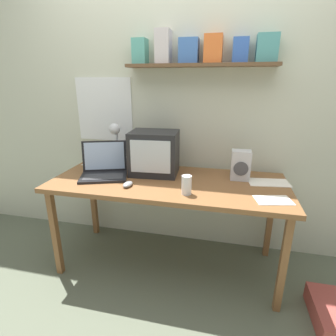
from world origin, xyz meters
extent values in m
plane|color=#5E6552|center=(0.00, 0.00, 0.00)|extent=(12.00, 12.00, 0.00)
cube|color=beige|center=(0.00, 0.44, 1.30)|extent=(5.60, 0.06, 2.60)
cube|color=white|center=(-0.68, 0.40, 1.23)|extent=(0.52, 0.01, 0.55)
cube|color=brown|center=(0.18, 0.32, 1.59)|extent=(1.15, 0.18, 0.02)
cube|color=#56A99B|center=(-0.31, 0.35, 1.70)|extent=(0.11, 0.12, 0.19)
cube|color=silver|center=(-0.11, 0.34, 1.72)|extent=(0.11, 0.14, 0.25)
cube|color=#416EBA|center=(0.09, 0.35, 1.69)|extent=(0.15, 0.12, 0.18)
cube|color=orange|center=(0.27, 0.33, 1.70)|extent=(0.13, 0.15, 0.20)
cube|color=#3862BD|center=(0.47, 0.35, 1.69)|extent=(0.11, 0.11, 0.17)
cube|color=teal|center=(0.65, 0.35, 1.70)|extent=(0.15, 0.12, 0.19)
cube|color=brown|center=(0.00, 0.00, 0.74)|extent=(1.77, 0.73, 0.03)
cube|color=brown|center=(-0.82, -0.30, 0.36)|extent=(0.04, 0.05, 0.72)
cube|color=brown|center=(0.82, -0.30, 0.36)|extent=(0.04, 0.05, 0.72)
cube|color=brown|center=(-0.82, 0.30, 0.36)|extent=(0.04, 0.05, 0.72)
cube|color=brown|center=(0.82, 0.30, 0.36)|extent=(0.04, 0.05, 0.72)
cube|color=#232326|center=(-0.14, 0.13, 0.93)|extent=(0.39, 0.31, 0.35)
cube|color=silver|center=(-0.13, -0.01, 0.94)|extent=(0.31, 0.03, 0.25)
cube|color=black|center=(-0.50, -0.06, 0.76)|extent=(0.42, 0.35, 0.02)
cube|color=#38383A|center=(-0.50, -0.08, 0.77)|extent=(0.33, 0.23, 0.00)
cube|color=black|center=(-0.55, 0.08, 0.89)|extent=(0.35, 0.17, 0.24)
cube|color=#A8BFDF|center=(-0.55, 0.08, 0.89)|extent=(0.32, 0.15, 0.22)
cylinder|color=silver|center=(-0.50, 0.24, 0.76)|extent=(0.14, 0.14, 0.01)
cylinder|color=silver|center=(-0.50, 0.24, 0.93)|extent=(0.02, 0.02, 0.33)
sphere|color=silver|center=(-0.50, 0.19, 1.10)|extent=(0.09, 0.09, 0.09)
cylinder|color=white|center=(0.18, -0.22, 0.82)|extent=(0.07, 0.07, 0.13)
cylinder|color=orange|center=(0.18, -0.22, 0.80)|extent=(0.06, 0.06, 0.09)
cube|color=silver|center=(0.53, 0.15, 0.87)|extent=(0.14, 0.10, 0.23)
cylinder|color=#4C4C51|center=(0.53, 0.09, 0.86)|extent=(0.11, 0.01, 0.11)
ellipsoid|color=gray|center=(-0.26, -0.18, 0.77)|extent=(0.07, 0.11, 0.03)
cube|color=white|center=(0.73, -0.19, 0.76)|extent=(0.25, 0.19, 0.00)
cube|color=white|center=(-0.71, 0.24, 0.76)|extent=(0.28, 0.19, 0.00)
cube|color=white|center=(0.74, 0.12, 0.76)|extent=(0.31, 0.20, 0.00)
camera|label=1|loc=(0.42, -1.82, 1.48)|focal=28.00mm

